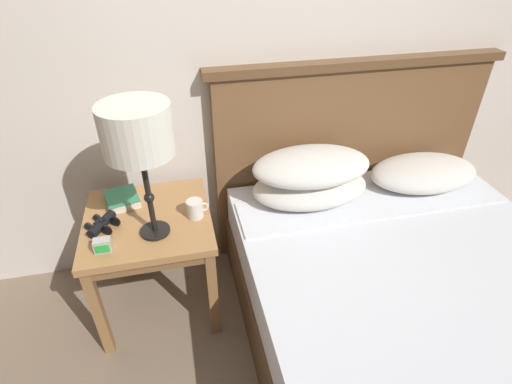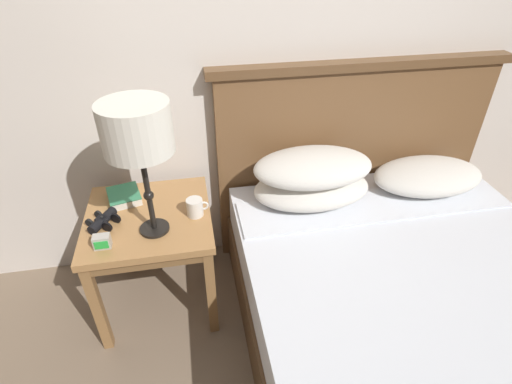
{
  "view_description": "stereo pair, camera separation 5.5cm",
  "coord_description": "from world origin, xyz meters",
  "px_view_note": "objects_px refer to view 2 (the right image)",
  "views": [
    {
      "loc": [
        -0.36,
        -1.02,
        1.71
      ],
      "look_at": [
        -0.02,
        0.46,
        0.66
      ],
      "focal_mm": 28.0,
      "sensor_mm": 36.0,
      "label": 1
    },
    {
      "loc": [
        -0.3,
        -1.04,
        1.71
      ],
      "look_at": [
        -0.02,
        0.46,
        0.66
      ],
      "focal_mm": 28.0,
      "sensor_mm": 36.0,
      "label": 2
    }
  ],
  "objects_px": {
    "binoculars_pair": "(103,220)",
    "coffee_mug": "(195,207)",
    "nightstand": "(150,228)",
    "bed": "(416,312)",
    "book_on_nightstand": "(124,196)",
    "table_lamp": "(137,131)",
    "alarm_clock": "(102,242)"
  },
  "relations": [
    {
      "from": "binoculars_pair",
      "to": "coffee_mug",
      "type": "height_order",
      "value": "coffee_mug"
    },
    {
      "from": "nightstand",
      "to": "binoculars_pair",
      "type": "relative_size",
      "value": 3.62
    },
    {
      "from": "bed",
      "to": "book_on_nightstand",
      "type": "bearing_deg",
      "value": 150.35
    },
    {
      "from": "table_lamp",
      "to": "book_on_nightstand",
      "type": "height_order",
      "value": "table_lamp"
    },
    {
      "from": "bed",
      "to": "alarm_clock",
      "type": "relative_size",
      "value": 28.33
    },
    {
      "from": "book_on_nightstand",
      "to": "alarm_clock",
      "type": "distance_m",
      "value": 0.35
    },
    {
      "from": "binoculars_pair",
      "to": "alarm_clock",
      "type": "xyz_separation_m",
      "value": [
        0.02,
        -0.16,
        0.01
      ]
    },
    {
      "from": "binoculars_pair",
      "to": "book_on_nightstand",
      "type": "bearing_deg",
      "value": 67.79
    },
    {
      "from": "bed",
      "to": "table_lamp",
      "type": "relative_size",
      "value": 3.33
    },
    {
      "from": "book_on_nightstand",
      "to": "alarm_clock",
      "type": "relative_size",
      "value": 2.91
    },
    {
      "from": "coffee_mug",
      "to": "alarm_clock",
      "type": "relative_size",
      "value": 1.47
    },
    {
      "from": "book_on_nightstand",
      "to": "coffee_mug",
      "type": "xyz_separation_m",
      "value": [
        0.34,
        -0.19,
        0.02
      ]
    },
    {
      "from": "bed",
      "to": "binoculars_pair",
      "type": "relative_size",
      "value": 12.38
    },
    {
      "from": "book_on_nightstand",
      "to": "nightstand",
      "type": "bearing_deg",
      "value": -51.72
    },
    {
      "from": "table_lamp",
      "to": "alarm_clock",
      "type": "height_order",
      "value": "table_lamp"
    },
    {
      "from": "bed",
      "to": "alarm_clock",
      "type": "height_order",
      "value": "bed"
    },
    {
      "from": "bed",
      "to": "binoculars_pair",
      "type": "height_order",
      "value": "bed"
    },
    {
      "from": "book_on_nightstand",
      "to": "bed",
      "type": "bearing_deg",
      "value": -29.65
    },
    {
      "from": "nightstand",
      "to": "coffee_mug",
      "type": "distance_m",
      "value": 0.26
    },
    {
      "from": "coffee_mug",
      "to": "alarm_clock",
      "type": "height_order",
      "value": "coffee_mug"
    },
    {
      "from": "nightstand",
      "to": "binoculars_pair",
      "type": "distance_m",
      "value": 0.22
    },
    {
      "from": "coffee_mug",
      "to": "alarm_clock",
      "type": "bearing_deg",
      "value": -158.97
    },
    {
      "from": "nightstand",
      "to": "binoculars_pair",
      "type": "xyz_separation_m",
      "value": [
        -0.19,
        -0.03,
        0.1
      ]
    },
    {
      "from": "book_on_nightstand",
      "to": "alarm_clock",
      "type": "bearing_deg",
      "value": -99.59
    },
    {
      "from": "table_lamp",
      "to": "coffee_mug",
      "type": "height_order",
      "value": "table_lamp"
    },
    {
      "from": "nightstand",
      "to": "table_lamp",
      "type": "height_order",
      "value": "table_lamp"
    },
    {
      "from": "bed",
      "to": "book_on_nightstand",
      "type": "relative_size",
      "value": 9.74
    },
    {
      "from": "table_lamp",
      "to": "binoculars_pair",
      "type": "xyz_separation_m",
      "value": [
        -0.23,
        0.08,
        -0.46
      ]
    },
    {
      "from": "coffee_mug",
      "to": "binoculars_pair",
      "type": "bearing_deg",
      "value": 179.36
    },
    {
      "from": "bed",
      "to": "alarm_clock",
      "type": "distance_m",
      "value": 1.38
    },
    {
      "from": "table_lamp",
      "to": "binoculars_pair",
      "type": "distance_m",
      "value": 0.52
    },
    {
      "from": "nightstand",
      "to": "binoculars_pair",
      "type": "bearing_deg",
      "value": -169.81
    }
  ]
}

